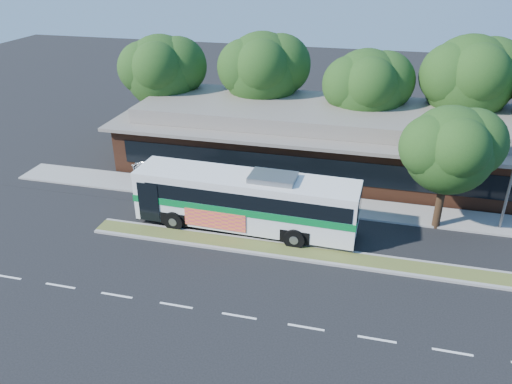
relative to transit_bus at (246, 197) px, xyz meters
The scene contains 12 objects.
ground 5.67m from the transit_bus, 28.34° to the right, with size 120.00×120.00×0.00m, color black.
median_strip 5.40m from the transit_bus, 22.34° to the right, with size 26.00×1.10×0.15m, color #485022.
sidewalk 6.37m from the transit_bus, 39.69° to the left, with size 44.00×2.60×0.12m, color gray.
parking_lot 15.41m from the transit_bus, 150.70° to the left, with size 14.00×12.00×0.01m, color black.
plaza_building 11.47m from the transit_bus, 65.94° to the left, with size 33.20×11.20×4.45m.
tree_bg_a 16.51m from the transit_bus, 128.14° to the left, with size 6.47×5.80×8.63m.
tree_bg_b 14.37m from the transit_bus, 97.91° to the left, with size 6.69×6.00×9.00m.
tree_bg_c 14.46m from the transit_bus, 64.27° to the left, with size 6.24×5.60×8.26m.
tree_bg_d 19.43m from the transit_bus, 46.09° to the left, with size 6.91×6.20×9.37m.
transit_bus is the anchor object (origin of this frame).
sedan 10.03m from the transit_bus, 141.59° to the left, with size 2.13×5.25×1.52m, color silver.
sidewalk_tree 11.77m from the transit_bus, 14.72° to the left, with size 5.42×4.86×7.25m.
Camera 1 is at (1.95, -21.67, 14.85)m, focal length 35.00 mm.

